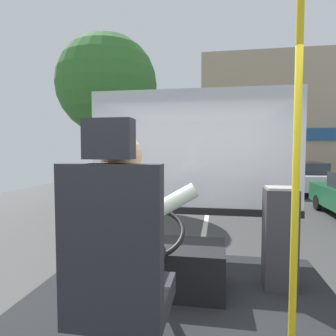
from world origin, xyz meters
The scene contains 11 objects.
ground centered at (0.00, 8.80, -0.02)m, with size 18.00×44.00×0.06m.
driver_seat centered at (-0.19, -0.51, 1.26)m, with size 0.48×0.48×1.37m.
bus_driver centered at (-0.19, -0.41, 1.47)m, with size 0.76×0.58×0.80m.
steering_console centered at (-0.19, 0.65, 0.87)m, with size 1.10×0.97×0.78m.
handrail_pole centered at (0.76, 0.00, 1.78)m, with size 0.04×0.04×2.25m.
fare_box centered at (0.84, 0.85, 1.11)m, with size 0.27×0.26×0.91m.
windshield_panel centered at (0.00, 1.62, 1.70)m, with size 2.50×0.08×1.48m.
street_tree centered at (-3.23, 7.28, 3.94)m, with size 3.18×3.18×5.55m.
shop_building centered at (4.58, 17.23, 3.55)m, with size 10.44×5.78×7.10m.
parked_car_white centered at (3.93, 11.98, 0.69)m, with size 1.85×4.23×1.35m.
parked_car_charcoal centered at (4.14, 17.26, 0.68)m, with size 1.83×4.12×1.33m.
Camera 1 is at (0.29, -1.87, 1.89)m, focal length 31.70 mm.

